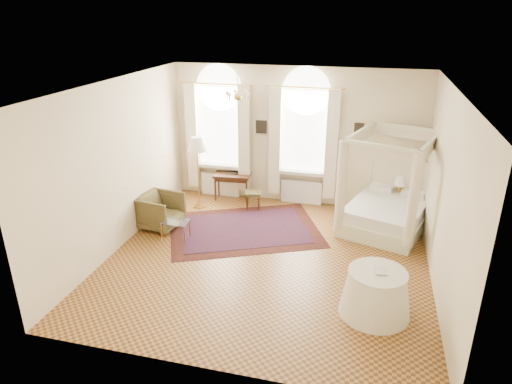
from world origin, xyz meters
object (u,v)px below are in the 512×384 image
Objects in this scene: stool at (253,194)px; armchair at (161,211)px; floor_lamp at (197,148)px; side_table at (376,293)px; coffee_table at (175,223)px; writing_desk at (232,178)px; nightstand at (395,204)px; canopy_bed at (386,208)px.

armchair is (-1.70, -1.51, 0.03)m from stool.
floor_lamp is 5.43m from side_table.
armchair is 0.49× the size of floor_lamp.
coffee_table is at bearing 158.75° from side_table.
side_table is (3.54, -3.90, -0.21)m from writing_desk.
coffee_table is (-0.53, -2.31, -0.22)m from writing_desk.
nightstand is at bearing 7.79° from floor_lamp.
armchair is at bearing -118.98° from writing_desk.
stool is (0.64, -0.40, -0.22)m from writing_desk.
nightstand is 5.03m from coffee_table.
armchair is at bearing -159.12° from nightstand.
armchair is 5.01m from side_table.
nightstand is 1.31× the size of stool.
stool is 0.26× the size of floor_lamp.
writing_desk is (-3.94, -0.00, 0.29)m from nightstand.
armchair is at bearing -138.34° from stool.
side_table reaches higher than coffee_table.
nightstand is at bearing 0.00° from writing_desk.
coffee_table is 0.34× the size of floor_lamp.
stool is 1.73m from floor_lamp.
floor_lamp is at bearing -135.80° from writing_desk.
floor_lamp reaches higher than armchair.
stool is at bearing -173.14° from nightstand.
armchair reaches higher than writing_desk.
nightstand is at bearing 84.17° from side_table.
nightstand is 3.92m from side_table.
armchair is at bearing 156.60° from side_table.
side_table is at bearing -95.83° from nightstand.
writing_desk is at bearing 77.06° from coffee_table.
nightstand is 3.95m from writing_desk.
floor_lamp is at bearing 178.14° from canopy_bed.
armchair reaches higher than side_table.
coffee_table is at bearing -102.94° from writing_desk.
writing_desk is 1.59× the size of coffee_table.
canopy_bed reaches higher than stool.
canopy_bed is at bearing -11.67° from writing_desk.
canopy_bed is 0.82m from nightstand.
writing_desk reaches higher than coffee_table.
canopy_bed is at bearing -68.10° from armchair.
writing_desk reaches higher than nightstand.
canopy_bed is 2.51× the size of writing_desk.
nightstand is at bearing -60.60° from armchair.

